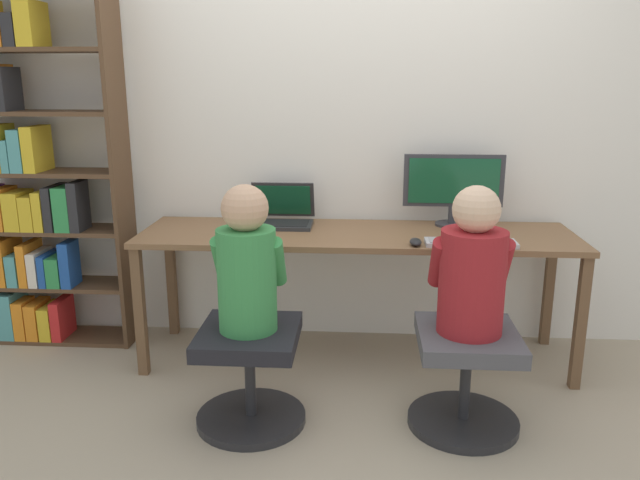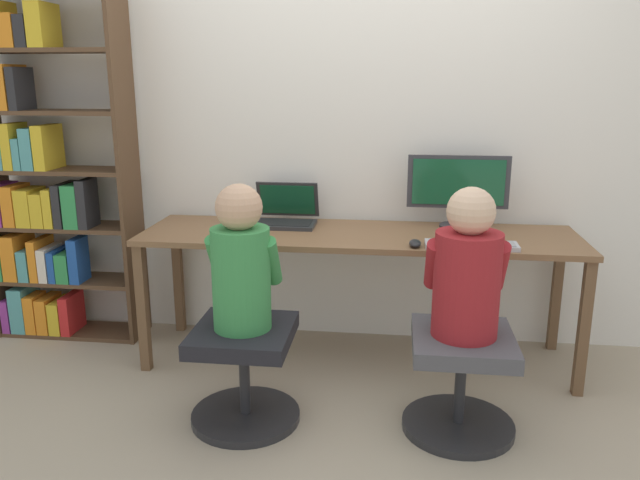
% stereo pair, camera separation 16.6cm
% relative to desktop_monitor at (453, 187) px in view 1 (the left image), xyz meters
% --- Properties ---
extents(ground_plane, '(14.00, 14.00, 0.00)m').
position_rel_desktop_monitor_xyz_m(ground_plane, '(-0.52, -0.51, -0.94)').
color(ground_plane, tan).
extents(wall_back, '(10.00, 0.05, 2.60)m').
position_rel_desktop_monitor_xyz_m(wall_back, '(-0.52, 0.18, 0.36)').
color(wall_back, white).
rests_on(wall_back, ground_plane).
extents(desk, '(2.30, 0.62, 0.72)m').
position_rel_desktop_monitor_xyz_m(desk, '(-0.52, -0.19, -0.28)').
color(desk, brown).
rests_on(desk, ground_plane).
extents(desktop_monitor, '(0.54, 0.18, 0.39)m').
position_rel_desktop_monitor_xyz_m(desktop_monitor, '(0.00, 0.00, 0.00)').
color(desktop_monitor, '#333338').
rests_on(desktop_monitor, desk).
extents(laptop, '(0.35, 0.31, 0.23)m').
position_rel_desktop_monitor_xyz_m(laptop, '(-0.94, -0.04, -0.17)').
color(laptop, '#2D2D30').
rests_on(laptop, desk).
extents(keyboard, '(0.44, 0.13, 0.03)m').
position_rel_desktop_monitor_xyz_m(keyboard, '(0.04, -0.41, -0.21)').
color(keyboard, '#B2B2B7').
rests_on(keyboard, desk).
extents(computer_mouse_by_keyboard, '(0.06, 0.11, 0.03)m').
position_rel_desktop_monitor_xyz_m(computer_mouse_by_keyboard, '(-0.23, -0.44, -0.20)').
color(computer_mouse_by_keyboard, black).
rests_on(computer_mouse_by_keyboard, desk).
extents(office_chair_left, '(0.50, 0.50, 0.45)m').
position_rel_desktop_monitor_xyz_m(office_chair_left, '(-0.03, -0.86, -0.68)').
color(office_chair_left, '#262628').
rests_on(office_chair_left, ground_plane).
extents(office_chair_right, '(0.50, 0.50, 0.45)m').
position_rel_desktop_monitor_xyz_m(office_chair_right, '(-0.98, -0.90, -0.68)').
color(office_chair_right, '#262628').
rests_on(office_chair_right, ground_plane).
extents(person_at_monitor, '(0.34, 0.30, 0.64)m').
position_rel_desktop_monitor_xyz_m(person_at_monitor, '(-0.03, -0.85, -0.20)').
color(person_at_monitor, maroon).
rests_on(person_at_monitor, office_chair_left).
extents(person_at_laptop, '(0.31, 0.29, 0.64)m').
position_rel_desktop_monitor_xyz_m(person_at_laptop, '(-0.98, -0.89, -0.19)').
color(person_at_laptop, '#388C47').
rests_on(person_at_laptop, office_chair_right).
extents(bookshelf, '(0.86, 0.28, 2.00)m').
position_rel_desktop_monitor_xyz_m(bookshelf, '(-2.36, -0.06, -0.00)').
color(bookshelf, '#513823').
rests_on(bookshelf, ground_plane).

